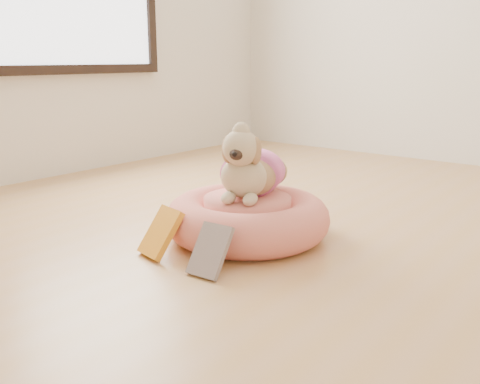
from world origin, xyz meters
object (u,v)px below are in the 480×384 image
Objects in this scene: dog at (250,157)px; book_yellow at (161,233)px; book_white at (210,251)px; pet_bed at (247,218)px.

book_yellow is at bearing -129.44° from dog.
book_yellow is at bearing 171.98° from book_white.
dog is 0.51m from book_white.
book_yellow is 1.05× the size of book_white.
book_white is at bearing 7.57° from book_yellow.
book_yellow is (-0.13, -0.37, 0.00)m from pet_bed.
book_yellow is at bearing -109.89° from pet_bed.
pet_bed reaches higher than book_white.
book_white is (0.15, -0.41, -0.26)m from dog.
pet_bed is at bearing 81.73° from book_yellow.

